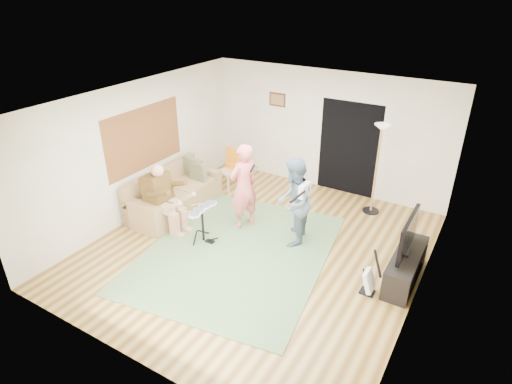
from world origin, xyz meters
TOP-DOWN VIEW (x-y plane):
  - floor at (0.00, 0.00)m, footprint 6.00×6.00m
  - walls at (0.00, 0.00)m, footprint 5.50×6.00m
  - ceiling at (0.00, 0.00)m, footprint 6.00×6.00m
  - window_blinds at (-2.74, 0.20)m, footprint 0.00×2.05m
  - doorway at (0.55, 2.99)m, footprint 2.10×0.00m
  - picture_frame at (-1.25, 2.99)m, footprint 0.42×0.03m
  - area_rug at (-0.25, -0.31)m, footprint 3.59×4.21m
  - sofa at (-2.30, 0.35)m, footprint 0.88×2.14m
  - drummer at (-1.87, -0.30)m, footprint 0.86×0.48m
  - drum_kit at (-1.00, -0.30)m, footprint 0.39×0.70m
  - singer at (-0.65, 0.56)m, footprint 0.60×0.73m
  - microphone at (-0.45, 0.56)m, footprint 0.06×0.06m
  - guitarist at (0.43, 0.52)m, footprint 0.83×0.95m
  - guitar_held at (0.63, 0.52)m, footprint 0.15×0.61m
  - guitar_spare at (2.11, -0.18)m, footprint 0.29×0.26m
  - torchiere_lamp at (1.35, 2.39)m, footprint 0.34×0.34m
  - dining_chair at (-1.84, 1.82)m, footprint 0.47×0.49m
  - tv_cabinet at (2.50, 0.45)m, footprint 0.40×1.40m
  - television at (2.45, 0.45)m, footprint 0.06×1.04m

SIDE VIEW (x-z plane):
  - floor at x=0.00m, z-range 0.00..0.00m
  - area_rug at x=-0.25m, z-range 0.00..0.02m
  - guitar_spare at x=2.11m, z-range -0.17..0.64m
  - tv_cabinet at x=2.50m, z-range 0.00..0.50m
  - sofa at x=-2.30m, z-range -0.14..0.72m
  - drum_kit at x=-1.00m, z-range -0.05..0.67m
  - dining_chair at x=-1.84m, z-range -0.14..0.81m
  - drummer at x=-1.87m, z-range -0.15..1.18m
  - guitarist at x=0.43m, z-range 0.00..1.65m
  - television at x=2.45m, z-range 0.55..1.15m
  - singer at x=-0.65m, z-range 0.00..1.71m
  - doorway at x=0.55m, z-range 0.00..2.10m
  - guitar_held at x=0.63m, z-range 0.99..1.25m
  - microphone at x=-0.45m, z-range 1.16..1.40m
  - torchiere_lamp at x=1.35m, z-range 0.35..2.26m
  - walls at x=0.00m, z-range 0.00..2.70m
  - window_blinds at x=-2.74m, z-range 0.53..2.58m
  - picture_frame at x=-1.25m, z-range 1.74..2.06m
  - ceiling at x=0.00m, z-range 2.70..2.70m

